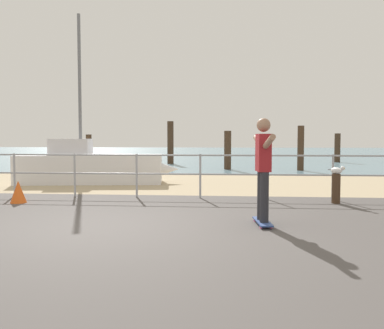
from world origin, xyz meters
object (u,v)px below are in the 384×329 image
object	(u,v)px
sailboat	(96,167)
skateboard	(263,222)
skateboarder	(263,163)
traffic_cone	(18,192)
seagull	(337,170)
bollard_short	(336,189)

from	to	relation	value
sailboat	skateboard	xyz separation A→B (m)	(4.72, -6.16, -0.45)
skateboarder	traffic_cone	bearing A→B (deg)	159.22
skateboard	seagull	distance (m)	3.10
sailboat	skateboarder	world-z (taller)	sailboat
skateboarder	traffic_cone	distance (m)	5.50
sailboat	skateboarder	distance (m)	7.78
traffic_cone	skateboard	bearing A→B (deg)	-20.78
skateboard	traffic_cone	size ratio (longest dim) A/B	1.64
bollard_short	traffic_cone	xyz separation A→B (m)	(-6.82, -0.56, -0.08)
sailboat	traffic_cone	xyz separation A→B (m)	(-0.37, -4.23, -0.27)
skateboard	bollard_short	xyz separation A→B (m)	(1.73, 2.49, 0.26)
skateboarder	seagull	bearing A→B (deg)	54.94
skateboard	seagull	xyz separation A→B (m)	(1.74, 2.48, 0.66)
sailboat	skateboarder	xyz separation A→B (m)	(4.72, -6.16, 0.50)
skateboarder	seagull	size ratio (longest dim) A/B	3.64
sailboat	skateboard	bearing A→B (deg)	-52.53
skateboarder	bollard_short	world-z (taller)	skateboarder
skateboard	bollard_short	world-z (taller)	bollard_short
sailboat	skateboard	distance (m)	7.77
skateboarder	bollard_short	distance (m)	3.11
seagull	bollard_short	bearing A→B (deg)	117.83
sailboat	skateboard	world-z (taller)	sailboat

